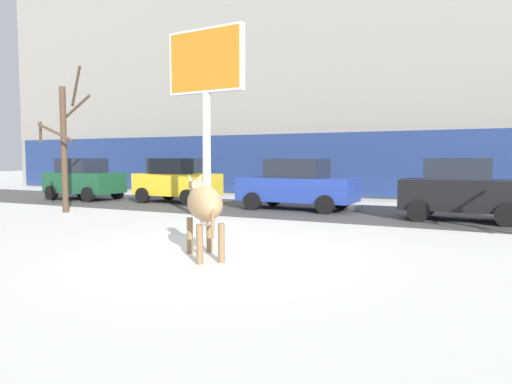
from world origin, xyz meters
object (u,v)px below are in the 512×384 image
Objects in this scene: car_black_hatchback at (462,190)px; bare_tree_left_lot at (64,142)px; cow_tan at (204,204)px; car_yellow_hatchback at (177,181)px; pedestrian_near_billboard at (470,186)px; billboard at (206,73)px; car_darkgreen_hatchback at (84,179)px; car_blue_sedan at (297,185)px; pedestrian_by_cars at (312,182)px.

car_black_hatchback is 0.71× the size of bare_tree_left_lot.
cow_tan is at bearing -26.34° from bare_tree_left_lot.
bare_tree_left_lot reaches higher than car_yellow_hatchback.
car_black_hatchback reaches higher than pedestrian_near_billboard.
billboard is 1.57× the size of car_black_hatchback.
pedestrian_near_billboard is (15.80, 2.92, -0.05)m from car_darkgreen_hatchback.
car_darkgreen_hatchback is 0.83× the size of car_blue_sedan.
pedestrian_near_billboard and pedestrian_by_cars have the same top height.
billboard is 3.21× the size of pedestrian_by_cars.
car_darkgreen_hatchback is at bearing -178.21° from car_blue_sedan.
car_darkgreen_hatchback is at bearing 145.04° from cow_tan.
pedestrian_by_cars is at bearing 82.50° from billboard.
cow_tan is 11.10m from car_yellow_hatchback.
pedestrian_near_billboard is (11.16, 2.27, -0.05)m from car_yellow_hatchback.
billboard is at bearing -152.82° from car_black_hatchback.
car_darkgreen_hatchback is (-8.93, 3.82, -3.39)m from billboard.
car_yellow_hatchback is at bearing 74.34° from bare_tree_left_lot.
pedestrian_by_cars is 0.35× the size of bare_tree_left_lot.
car_yellow_hatchback reaches higher than pedestrian_by_cars.
car_darkgreen_hatchback is at bearing -163.44° from pedestrian_by_cars.
billboard reaches higher than pedestrian_by_cars.
pedestrian_near_billboard is (0.14, 3.28, -0.05)m from car_black_hatchback.
cow_tan is 0.33× the size of bare_tree_left_lot.
car_blue_sedan is 1.20× the size of car_black_hatchback.
billboard is 5.92m from bare_tree_left_lot.
car_darkgreen_hatchback reaches higher than pedestrian_by_cars.
car_yellow_hatchback is 2.05× the size of pedestrian_by_cars.
car_black_hatchback is (6.73, 3.46, -3.39)m from billboard.
pedestrian_by_cars is (-1.71, 10.98, -0.11)m from cow_tan.
cow_tan is at bearing -34.96° from car_darkgreen_hatchback.
car_darkgreen_hatchback reaches higher than car_blue_sedan.
car_yellow_hatchback reaches higher than cow_tan.
car_yellow_hatchback is 1.00× the size of car_black_hatchback.
car_darkgreen_hatchback is 5.41m from bare_tree_left_lot.
cow_tan is 0.39× the size of car_blue_sedan.
pedestrian_by_cars is (-5.84, 3.28, -0.05)m from car_black_hatchback.
car_blue_sedan reaches higher than pedestrian_near_billboard.
car_black_hatchback is at bearing -5.23° from car_yellow_hatchback.
car_darkgreen_hatchback is 1.00× the size of car_black_hatchback.
cow_tan is 0.47× the size of car_black_hatchback.
car_darkgreen_hatchback reaches higher than cow_tan.
car_darkgreen_hatchback is 0.71× the size of bare_tree_left_lot.
bare_tree_left_lot is (3.33, -4.00, 1.48)m from car_darkgreen_hatchback.
bare_tree_left_lot is at bearing -50.21° from car_darkgreen_hatchback.
cow_tan is 8.48m from car_blue_sedan.
cow_tan is at bearing -58.52° from billboard.
pedestrian_by_cars is (0.89, 6.74, -3.43)m from billboard.
pedestrian_by_cars is at bearing 150.67° from car_black_hatchback.
car_black_hatchback reaches higher than pedestrian_by_cars.
bare_tree_left_lot is (-6.85, -4.32, 1.50)m from car_blue_sedan.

